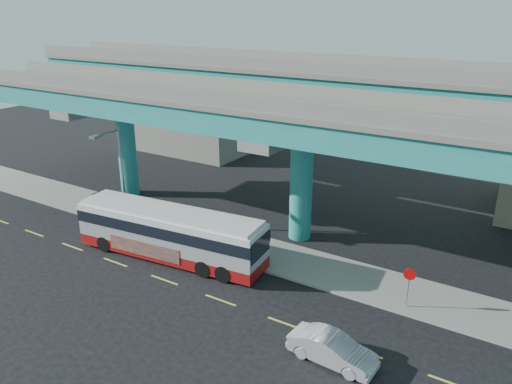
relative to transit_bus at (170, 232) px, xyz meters
The scene contains 10 objects.
ground 6.13m from the transit_bus, 20.74° to the right, with size 120.00×120.00×0.00m, color black.
sidewalk 6.69m from the transit_bus, 31.91° to the left, with size 70.00×4.00×0.15m, color gray.
lane_markings 6.24m from the transit_bus, 23.42° to the right, with size 58.00×0.12×0.01m.
viaduct 11.58m from the transit_bus, 51.98° to the left, with size 52.00×12.40×11.70m.
building_concrete 26.43m from the transit_bus, 123.50° to the left, with size 12.00×10.00×9.00m, color gray.
transit_bus is the anchor object (origin of this frame).
sedan 13.21m from the transit_bus, 16.67° to the right, with size 4.09×1.63×1.32m, color #A9A9AE.
parked_car 9.87m from the transit_bus, 159.19° to the left, with size 3.85×2.04×1.25m, color #313237.
street_lamp 6.72m from the transit_bus, 166.67° to the left, with size 0.50×2.36×7.13m.
stop_sign 14.37m from the transit_bus, ahead, with size 0.67×0.12×2.24m.
Camera 1 is at (13.87, -18.93, 14.90)m, focal length 35.00 mm.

